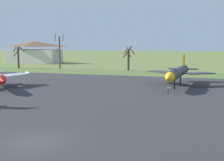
% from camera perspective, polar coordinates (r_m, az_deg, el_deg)
% --- Properties ---
extents(ground_plane, '(600.00, 600.00, 0.00)m').
position_cam_1_polar(ground_plane, '(19.84, -15.24, -12.13)').
color(ground_plane, olive).
extents(asphalt_apron, '(109.43, 51.43, 0.05)m').
position_cam_1_polar(asphalt_apron, '(33.44, -1.07, -3.89)').
color(asphalt_apron, '#333335').
rests_on(asphalt_apron, ground).
extents(grass_verge_strip, '(169.43, 12.00, 0.06)m').
position_cam_1_polar(grass_verge_strip, '(64.06, 7.69, 1.43)').
color(grass_verge_strip, '#597036').
rests_on(grass_verge_strip, ground).
extents(jet_fighter_rear_right, '(11.04, 16.24, 4.92)m').
position_cam_1_polar(jet_fighter_rear_right, '(44.08, 13.37, 1.61)').
color(jet_fighter_rear_right, '#33383D').
rests_on(jet_fighter_rear_right, ground).
extents(info_placard_rear_right, '(0.67, 0.32, 0.97)m').
position_cam_1_polar(info_placard_rear_right, '(37.40, 11.53, -1.90)').
color(info_placard_rear_right, black).
rests_on(info_placard_rear_right, ground).
extents(bare_tree_far_left, '(2.99, 2.93, 6.26)m').
position_cam_1_polar(bare_tree_far_left, '(82.40, -18.83, 4.76)').
color(bare_tree_far_left, '#42382D').
rests_on(bare_tree_far_left, ground).
extents(bare_tree_left_of_center, '(3.02, 3.00, 9.83)m').
position_cam_1_polar(bare_tree_left_of_center, '(78.65, -10.84, 6.07)').
color(bare_tree_left_of_center, brown).
rests_on(bare_tree_left_of_center, ground).
extents(bare_tree_center, '(2.99, 2.94, 6.45)m').
position_cam_1_polar(bare_tree_center, '(71.51, 3.41, 4.77)').
color(bare_tree_center, '#42382D').
rests_on(bare_tree_center, ground).
extents(visitor_building, '(20.17, 10.31, 7.97)m').
position_cam_1_polar(visitor_building, '(105.55, -15.80, 5.59)').
color(visitor_building, beige).
rests_on(visitor_building, ground).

